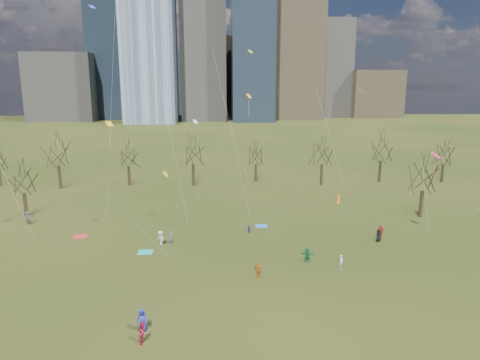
{
  "coord_description": "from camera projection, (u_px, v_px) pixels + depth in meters",
  "views": [
    {
      "loc": [
        -3.12,
        -38.44,
        17.95
      ],
      "look_at": [
        0.0,
        12.0,
        7.0
      ],
      "focal_mm": 32.0,
      "sensor_mm": 36.0,
      "label": 1
    }
  ],
  "objects": [
    {
      "name": "person_10",
      "position": [
        380.0,
        232.0,
        51.68
      ],
      "size": [
        1.07,
        0.59,
        1.72
      ],
      "primitive_type": "imported",
      "rotation": [
        0.0,
        0.0,
        6.1
      ],
      "color": "#A21718",
      "rests_on": "ground"
    },
    {
      "name": "person_11",
      "position": [
        28.0,
        218.0,
        57.06
      ],
      "size": [
        1.79,
        1.34,
        1.88
      ],
      "primitive_type": "imported",
      "rotation": [
        0.0,
        0.0,
        0.52
      ],
      "color": "slate",
      "rests_on": "ground"
    },
    {
      "name": "person_12",
      "position": [
        338.0,
        200.0,
        66.59
      ],
      "size": [
        0.75,
        0.97,
        1.75
      ],
      "primitive_type": "imported",
      "rotation": [
        0.0,
        0.0,
        1.82
      ],
      "color": "orange",
      "rests_on": "ground"
    },
    {
      "name": "person_0",
      "position": [
        142.0,
        320.0,
        32.04
      ],
      "size": [
        0.96,
        0.71,
        1.78
      ],
      "primitive_type": "imported",
      "rotation": [
        0.0,
        0.0,
        0.17
      ],
      "color": "navy",
      "rests_on": "ground"
    },
    {
      "name": "downtown_skyline",
      "position": [
        214.0,
        49.0,
        238.56
      ],
      "size": [
        212.5,
        78.0,
        118.0
      ],
      "color": "slate",
      "rests_on": "ground"
    },
    {
      "name": "person_7",
      "position": [
        171.0,
        238.0,
        49.95
      ],
      "size": [
        0.47,
        0.62,
        1.52
      ],
      "primitive_type": "imported",
      "rotation": [
        0.0,
        0.0,
        4.49
      ],
      "color": "#8654A9",
      "rests_on": "ground"
    },
    {
      "name": "person_2",
      "position": [
        143.0,
        333.0,
        30.55
      ],
      "size": [
        0.7,
        0.85,
        1.59
      ],
      "primitive_type": "imported",
      "rotation": [
        0.0,
        0.0,
        1.43
      ],
      "color": "maroon",
      "rests_on": "ground"
    },
    {
      "name": "person_8",
      "position": [
        249.0,
        230.0,
        53.56
      ],
      "size": [
        0.6,
        0.65,
        1.07
      ],
      "primitive_type": "imported",
      "rotation": [
        0.0,
        0.0,
        5.18
      ],
      "color": "#282398",
      "rests_on": "ground"
    },
    {
      "name": "person_5",
      "position": [
        307.0,
        255.0,
        44.64
      ],
      "size": [
        1.65,
        0.94,
        1.7
      ],
      "primitive_type": "imported",
      "rotation": [
        0.0,
        0.0,
        2.85
      ],
      "color": "#18703C",
      "rests_on": "ground"
    },
    {
      "name": "blanket_crimson",
      "position": [
        80.0,
        237.0,
        52.55
      ],
      "size": [
        1.6,
        1.5,
        0.03
      ],
      "primitive_type": "cube",
      "color": "red",
      "rests_on": "ground"
    },
    {
      "name": "kites_airborne",
      "position": [
        212.0,
        123.0,
        48.72
      ],
      "size": [
        75.6,
        44.0,
        33.71
      ],
      "color": "#EEAE14",
      "rests_on": "ground"
    },
    {
      "name": "person_4",
      "position": [
        258.0,
        270.0,
        41.05
      ],
      "size": [
        0.99,
        0.8,
        1.57
      ],
      "primitive_type": "imported",
      "rotation": [
        0.0,
        0.0,
        2.61
      ],
      "color": "#D06217",
      "rests_on": "ground"
    },
    {
      "name": "blanket_teal",
      "position": [
        145.0,
        252.0,
        47.57
      ],
      "size": [
        1.6,
        1.5,
        0.03
      ],
      "primitive_type": "cube",
      "color": "teal",
      "rests_on": "ground"
    },
    {
      "name": "person_6",
      "position": [
        379.0,
        236.0,
        50.73
      ],
      "size": [
        0.87,
        0.76,
        1.5
      ],
      "primitive_type": "imported",
      "rotation": [
        0.0,
        0.0,
        3.61
      ],
      "color": "black",
      "rests_on": "ground"
    },
    {
      "name": "bare_tree_row",
      "position": [
        231.0,
        155.0,
        76.49
      ],
      "size": [
        113.04,
        29.8,
        9.5
      ],
      "color": "black",
      "rests_on": "ground"
    },
    {
      "name": "blanket_navy",
      "position": [
        261.0,
        226.0,
        56.54
      ],
      "size": [
        1.6,
        1.5,
        0.03
      ],
      "primitive_type": "cube",
      "color": "blue",
      "rests_on": "ground"
    },
    {
      "name": "person_1",
      "position": [
        341.0,
        262.0,
        43.03
      ],
      "size": [
        0.59,
        0.66,
        1.52
      ],
      "primitive_type": "imported",
      "rotation": [
        0.0,
        0.0,
        1.05
      ],
      "color": "silver",
      "rests_on": "ground"
    },
    {
      "name": "ground",
      "position": [
        248.0,
        276.0,
        41.48
      ],
      "size": [
        500.0,
        500.0,
        0.0
      ],
      "primitive_type": "plane",
      "color": "black",
      "rests_on": "ground"
    },
    {
      "name": "person_9",
      "position": [
        160.0,
        238.0,
        49.67
      ],
      "size": [
        1.21,
        1.21,
        1.69
      ],
      "primitive_type": "imported",
      "rotation": [
        0.0,
        0.0,
        5.5
      ],
      "color": "silver",
      "rests_on": "ground"
    }
  ]
}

